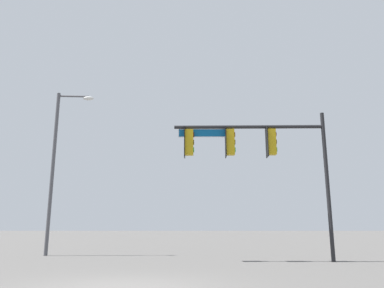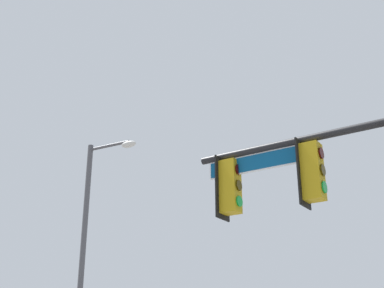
{
  "view_description": "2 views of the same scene",
  "coord_description": "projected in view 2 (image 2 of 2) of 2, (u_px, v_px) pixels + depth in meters",
  "views": [
    {
      "loc": [
        -1.75,
        8.62,
        1.29
      ],
      "look_at": [
        -1.48,
        -7.72,
        4.98
      ],
      "focal_mm": 35.0,
      "sensor_mm": 36.0,
      "label": 1
    },
    {
      "loc": [
        -6.32,
        2.22,
        1.69
      ],
      "look_at": [
        -1.64,
        -5.07,
        5.13
      ],
      "focal_mm": 50.0,
      "sensor_mm": 36.0,
      "label": 2
    }
  ],
  "objects": [
    {
      "name": "signal_pole_near",
      "position": [
        360.0,
        175.0,
        9.4
      ],
      "size": [
        6.44,
        0.54,
        6.14
      ],
      "color": "black",
      "rests_on": "ground_plane"
    },
    {
      "name": "street_lamp",
      "position": [
        88.0,
        251.0,
        16.65
      ],
      "size": [
        1.93,
        0.35,
        8.3
      ],
      "color": "#4C4C51",
      "rests_on": "ground_plane"
    }
  ]
}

